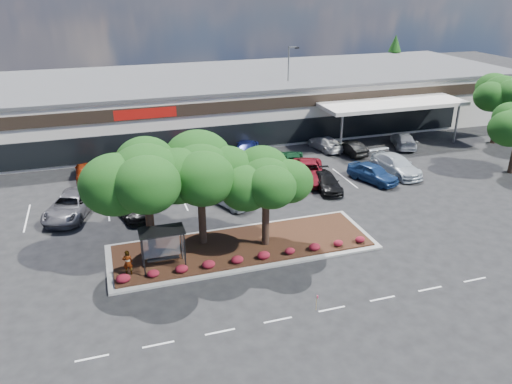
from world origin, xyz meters
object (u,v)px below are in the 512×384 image
object	(u,v)px
light_pole	(288,97)
car_1	(144,194)
survey_stake	(317,301)
car_0	(71,206)

from	to	relation	value
light_pole	car_1	distance (m)	23.23
survey_stake	car_1	world-z (taller)	car_1
car_0	car_1	xyz separation A→B (m)	(5.60, 0.95, -0.17)
car_0	car_1	world-z (taller)	car_0
light_pole	car_1	world-z (taller)	light_pole
light_pole	car_1	xyz separation A→B (m)	(-18.04, -14.15, -3.77)
survey_stake	car_0	distance (m)	21.23
survey_stake	car_1	bearing A→B (deg)	113.15
car_0	light_pole	bearing A→B (deg)	52.46
car_1	survey_stake	bearing A→B (deg)	-88.52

